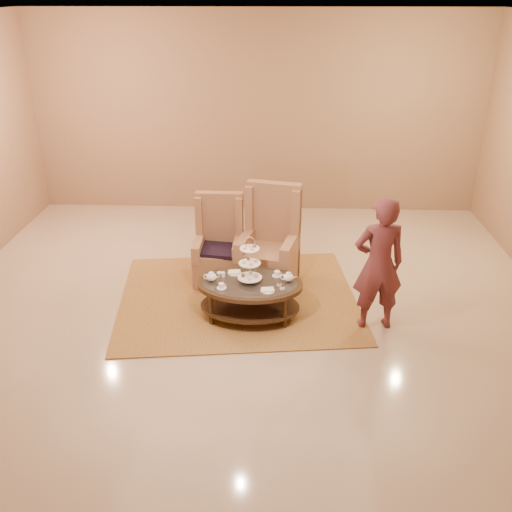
{
  "coord_description": "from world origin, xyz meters",
  "views": [
    {
      "loc": [
        0.41,
        -6.18,
        3.75
      ],
      "look_at": [
        0.14,
        0.2,
        0.76
      ],
      "focal_mm": 40.0,
      "sensor_mm": 36.0,
      "label": 1
    }
  ],
  "objects_px": {
    "tea_table": "(250,288)",
    "armchair_left": "(219,252)",
    "armchair_right": "(270,251)",
    "person": "(379,264)"
  },
  "relations": [
    {
      "from": "armchair_left",
      "to": "armchair_right",
      "type": "bearing_deg",
      "value": -5.48
    },
    {
      "from": "tea_table",
      "to": "armchair_left",
      "type": "bearing_deg",
      "value": 117.8
    },
    {
      "from": "armchair_left",
      "to": "person",
      "type": "relative_size",
      "value": 0.73
    },
    {
      "from": "tea_table",
      "to": "person",
      "type": "relative_size",
      "value": 0.81
    },
    {
      "from": "armchair_right",
      "to": "person",
      "type": "bearing_deg",
      "value": -27.81
    },
    {
      "from": "person",
      "to": "armchair_left",
      "type": "bearing_deg",
      "value": -38.95
    },
    {
      "from": "tea_table",
      "to": "armchair_right",
      "type": "distance_m",
      "value": 1.0
    },
    {
      "from": "tea_table",
      "to": "armchair_left",
      "type": "distance_m",
      "value": 1.15
    },
    {
      "from": "tea_table",
      "to": "person",
      "type": "xyz_separation_m",
      "value": [
        1.52,
        -0.15,
        0.44
      ]
    },
    {
      "from": "armchair_right",
      "to": "tea_table",
      "type": "bearing_deg",
      "value": -90.05
    }
  ]
}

